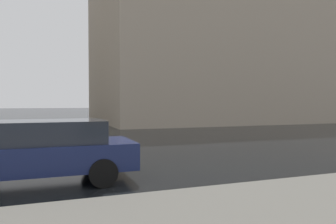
# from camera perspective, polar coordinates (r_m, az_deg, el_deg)

# --- Properties ---
(haussmann_block_corner) EXTENTS (17.52, 22.10, 18.97)m
(haussmann_block_corner) POSITION_cam_1_polar(r_m,az_deg,el_deg) (34.52, 6.97, 14.15)
(haussmann_block_corner) COLOR tan
(haussmann_block_corner) RESTS_ON ground_plane
(car_navy) EXTENTS (1.85, 4.10, 1.41)m
(car_navy) POSITION_cam_1_polar(r_m,az_deg,el_deg) (7.73, -21.38, -6.28)
(car_navy) COLOR navy
(car_navy) RESTS_ON ground_plane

